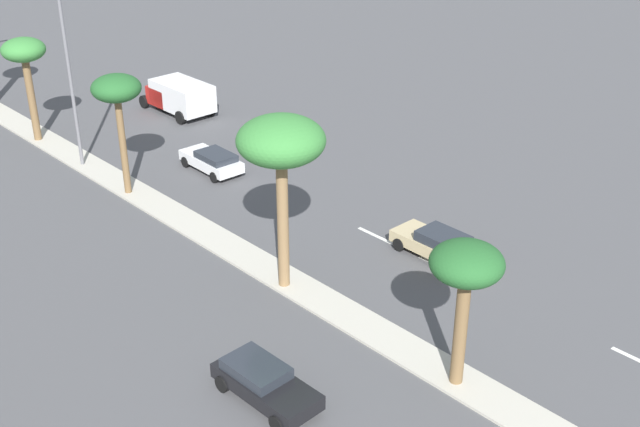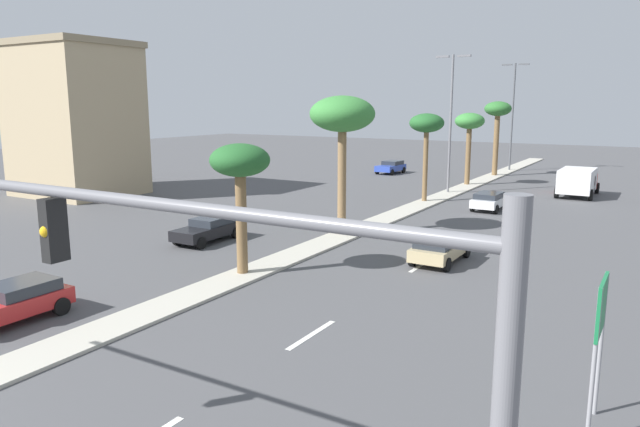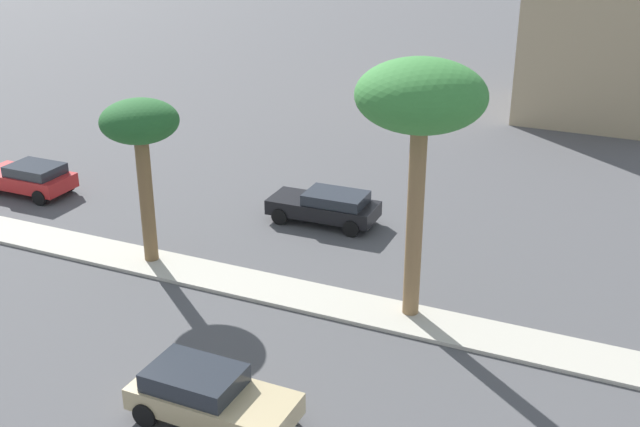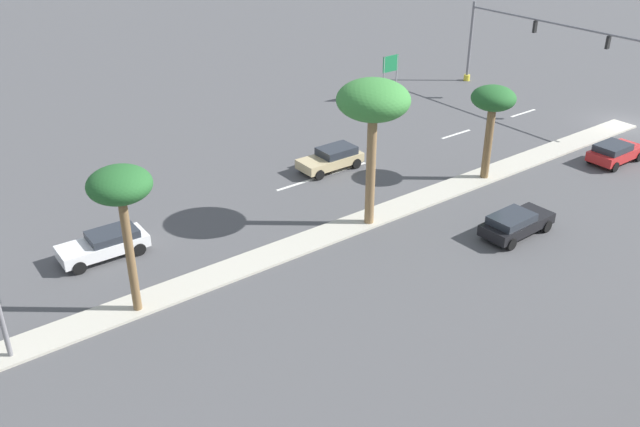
{
  "view_description": "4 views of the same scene",
  "coord_description": "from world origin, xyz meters",
  "views": [
    {
      "loc": [
        -19.74,
        1.95,
        18.65
      ],
      "look_at": [
        2.56,
        25.77,
        2.29
      ],
      "focal_mm": 44.92,
      "sensor_mm": 36.0,
      "label": 1
    },
    {
      "loc": [
        15.53,
        -3.95,
        7.46
      ],
      "look_at": [
        0.57,
        20.99,
        1.96
      ],
      "focal_mm": 32.83,
      "sensor_mm": 36.0,
      "label": 2
    },
    {
      "loc": [
        20.14,
        31.19,
        12.32
      ],
      "look_at": [
        -2.79,
        20.83,
        1.73
      ],
      "focal_mm": 44.78,
      "sensor_mm": 36.0,
      "label": 3
    },
    {
      "loc": [
        -24.43,
        46.39,
        17.43
      ],
      "look_at": [
        -1.3,
        28.93,
        2.27
      ],
      "focal_mm": 38.54,
      "sensor_mm": 36.0,
      "label": 4
    }
  ],
  "objects": [
    {
      "name": "ground_plane",
      "position": [
        0.0,
        30.74,
        0.0
      ],
      "size": [
        160.0,
        160.0,
        0.0
      ],
      "primitive_type": "plane",
      "color": "#4C4C4F"
    },
    {
      "name": "lane_stripe_left",
      "position": [
        6.01,
        21.19,
        0.01
      ],
      "size": [
        0.2,
        2.8,
        0.01
      ],
      "primitive_type": "cube",
      "color": "silver",
      "rests_on": "ground"
    },
    {
      "name": "commercial_building",
      "position": [
        -26.39,
        27.14,
        6.19
      ],
      "size": [
        9.18,
        7.8,
        12.35
      ],
      "color": "tan",
      "rests_on": "ground"
    },
    {
      "name": "palm_tree_inboard",
      "position": [
        -0.17,
        15.6,
        4.81
      ],
      "size": [
        2.58,
        2.58,
        5.67
      ],
      "color": "brown",
      "rests_on": "median_curb"
    },
    {
      "name": "palm_tree_front",
      "position": [
        -0.36,
        24.96,
        6.68
      ],
      "size": [
        3.66,
        3.66,
        7.76
      ],
      "color": "olive",
      "rests_on": "median_curb"
    },
    {
      "name": "sedan_black_right",
      "position": [
        -5.79,
        19.74,
        0.71
      ],
      "size": [
        1.94,
        4.24,
        1.29
      ],
      "color": "black",
      "rests_on": "ground"
    },
    {
      "name": "sedan_tan_rear",
      "position": [
        6.55,
        22.08,
        0.73
      ],
      "size": [
        1.9,
        4.13,
        1.37
      ],
      "color": "tan",
      "rests_on": "ground"
    },
    {
      "name": "sedan_red_trailing",
      "position": [
        -3.5,
        7.11,
        0.72
      ],
      "size": [
        1.92,
        3.89,
        1.33
      ],
      "color": "red",
      "rests_on": "ground"
    }
  ]
}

